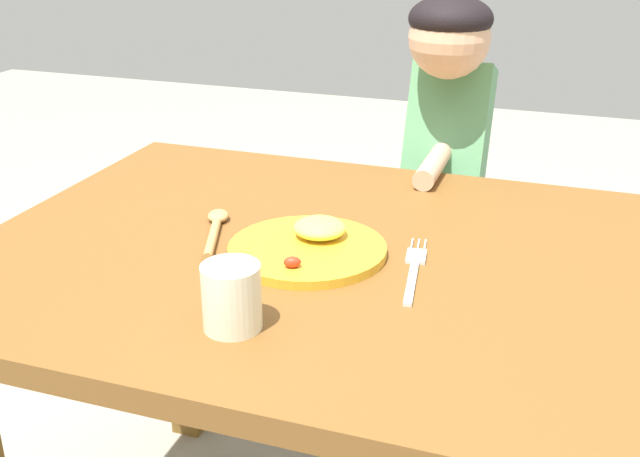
{
  "coord_description": "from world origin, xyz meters",
  "views": [
    {
      "loc": [
        0.41,
        -1.12,
        1.28
      ],
      "look_at": [
        0.01,
        0.04,
        0.76
      ],
      "focal_mm": 43.62,
      "sensor_mm": 36.0,
      "label": 1
    }
  ],
  "objects_px": {
    "spoon": "(215,227)",
    "plate": "(310,246)",
    "fork": "(414,268)",
    "drinking_cup": "(232,297)",
    "person": "(444,203)"
  },
  "relations": [
    {
      "from": "fork",
      "to": "spoon",
      "type": "distance_m",
      "value": 0.37
    },
    {
      "from": "fork",
      "to": "person",
      "type": "relative_size",
      "value": 0.22
    },
    {
      "from": "fork",
      "to": "drinking_cup",
      "type": "height_order",
      "value": "drinking_cup"
    },
    {
      "from": "person",
      "to": "spoon",
      "type": "bearing_deg",
      "value": 62.81
    },
    {
      "from": "spoon",
      "to": "drinking_cup",
      "type": "bearing_deg",
      "value": -169.98
    },
    {
      "from": "plate",
      "to": "spoon",
      "type": "height_order",
      "value": "plate"
    },
    {
      "from": "fork",
      "to": "spoon",
      "type": "xyz_separation_m",
      "value": [
        -0.36,
        0.04,
        0.01
      ]
    },
    {
      "from": "plate",
      "to": "person",
      "type": "bearing_deg",
      "value": 79.34
    },
    {
      "from": "person",
      "to": "fork",
      "type": "bearing_deg",
      "value": 95.77
    },
    {
      "from": "spoon",
      "to": "drinking_cup",
      "type": "relative_size",
      "value": 2.09
    },
    {
      "from": "plate",
      "to": "spoon",
      "type": "bearing_deg",
      "value": 171.69
    },
    {
      "from": "spoon",
      "to": "drinking_cup",
      "type": "xyz_separation_m",
      "value": [
        0.17,
        -0.29,
        0.04
      ]
    },
    {
      "from": "plate",
      "to": "drinking_cup",
      "type": "distance_m",
      "value": 0.27
    },
    {
      "from": "plate",
      "to": "person",
      "type": "relative_size",
      "value": 0.24
    },
    {
      "from": "spoon",
      "to": "plate",
      "type": "bearing_deg",
      "value": -118.53
    }
  ]
}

